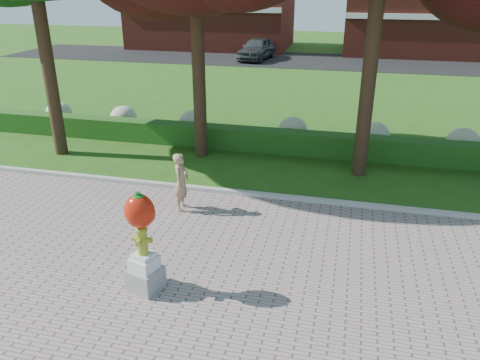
% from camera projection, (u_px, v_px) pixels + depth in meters
% --- Properties ---
extents(ground, '(100.00, 100.00, 0.00)m').
position_uv_depth(ground, '(204.00, 248.00, 11.01)').
color(ground, '#265415').
rests_on(ground, ground).
extents(curb, '(40.00, 0.18, 0.15)m').
position_uv_depth(curb, '(235.00, 193.00, 13.66)').
color(curb, '#ADADA5').
rests_on(curb, ground).
extents(lawn_hedge, '(24.00, 0.70, 0.80)m').
position_uv_depth(lawn_hedge, '(262.00, 140.00, 17.10)').
color(lawn_hedge, '#204313').
rests_on(lawn_hedge, ground).
extents(hydrangea_row, '(20.10, 1.10, 0.99)m').
position_uv_depth(hydrangea_row, '(282.00, 129.00, 17.81)').
color(hydrangea_row, '#B2B389').
rests_on(hydrangea_row, ground).
extents(street, '(50.00, 8.00, 0.02)m').
position_uv_depth(street, '(315.00, 61.00, 35.99)').
color(street, black).
rests_on(street, ground).
extents(building_left, '(14.00, 8.00, 7.00)m').
position_uv_depth(building_left, '(212.00, 7.00, 42.12)').
color(building_left, maroon).
rests_on(building_left, ground).
extents(building_right, '(12.00, 8.00, 6.40)m').
position_uv_depth(building_right, '(422.00, 13.00, 38.34)').
color(building_right, maroon).
rests_on(building_right, ground).
extents(hydrant_sculpture, '(0.72, 0.72, 2.15)m').
position_uv_depth(hydrant_sculpture, '(142.00, 240.00, 9.05)').
color(hydrant_sculpture, gray).
rests_on(hydrant_sculpture, walkway).
extents(woman, '(0.40, 0.59, 1.61)m').
position_uv_depth(woman, '(181.00, 182.00, 12.45)').
color(woman, '#A17F5C').
rests_on(woman, walkway).
extents(parked_car, '(2.51, 5.04, 1.65)m').
position_uv_depth(parked_car, '(257.00, 49.00, 36.11)').
color(parked_car, '#3A3D41').
rests_on(parked_car, street).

